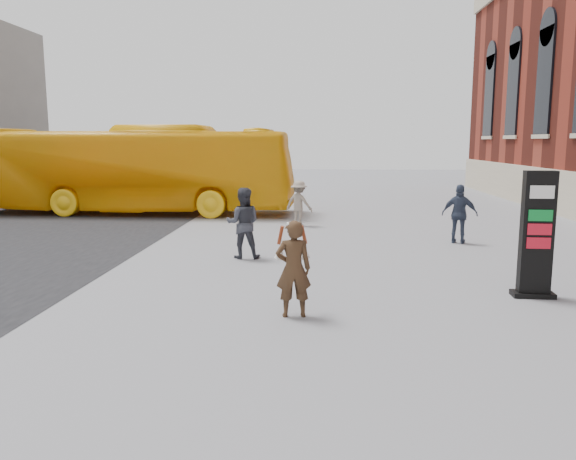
# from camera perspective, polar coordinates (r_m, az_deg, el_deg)

# --- Properties ---
(ground) EXTENTS (100.00, 100.00, 0.00)m
(ground) POSITION_cam_1_polar(r_m,az_deg,el_deg) (9.92, 4.18, -8.31)
(ground) COLOR #9E9EA3
(info_pylon) EXTENTS (0.79, 0.42, 2.41)m
(info_pylon) POSITION_cam_1_polar(r_m,az_deg,el_deg) (11.57, 23.94, -0.45)
(info_pylon) COLOR black
(info_pylon) RESTS_ON ground
(woman) EXTENTS (0.68, 0.63, 1.66)m
(woman) POSITION_cam_1_polar(r_m,az_deg,el_deg) (9.46, 0.55, -3.83)
(woman) COLOR #412B1C
(woman) RESTS_ON ground
(bus) EXTENTS (12.95, 3.46, 3.58)m
(bus) POSITION_cam_1_polar(r_m,az_deg,el_deg) (23.95, -15.12, 5.93)
(bus) COLOR #F7B50F
(bus) RESTS_ON road
(pedestrian_a) EXTENTS (0.92, 0.74, 1.80)m
(pedestrian_a) POSITION_cam_1_polar(r_m,az_deg,el_deg) (14.24, -4.59, 0.70)
(pedestrian_a) COLOR #35363F
(pedestrian_a) RESTS_ON ground
(pedestrian_b) EXTENTS (1.18, 0.99, 1.58)m
(pedestrian_b) POSITION_cam_1_polar(r_m,az_deg,el_deg) (19.74, 1.12, 2.73)
(pedestrian_b) COLOR gray
(pedestrian_b) RESTS_ON ground
(pedestrian_c) EXTENTS (1.09, 0.72, 1.72)m
(pedestrian_c) POSITION_cam_1_polar(r_m,az_deg,el_deg) (17.03, 17.04, 1.56)
(pedestrian_c) COLOR #333D52
(pedestrian_c) RESTS_ON ground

